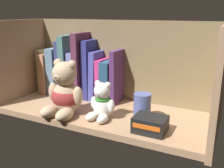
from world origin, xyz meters
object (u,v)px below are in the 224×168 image
book_11 (119,76)px  teddy_bear_larger (65,93)px  book_2 (59,70)px  book_4 (72,65)px  book_0 (47,70)px  book_10 (111,80)px  book_3 (66,67)px  small_product_box (150,124)px  teddy_bear_smaller (102,103)px  book_8 (97,75)px  book_7 (91,69)px  book_1 (53,72)px  book_6 (85,65)px  book_5 (79,73)px  book_9 (104,79)px  pillar_candle (142,107)px

book_11 → teddy_bear_larger: (-10.24, -18.88, -2.61)cm
book_2 → book_4: 7.00cm
book_0 → book_10: (30.27, 0.00, -1.06)cm
book_3 → small_product_box: size_ratio=2.40×
teddy_bear_smaller → book_0: bearing=154.4°
book_3 → book_8: 14.58cm
book_0 → book_3: 10.04cm
book_7 → book_10: book_7 is taller
teddy_bear_larger → book_3: bearing=124.9°
book_0 → small_product_box: (51.73, -19.02, -6.50)cm
book_4 → book_11: size_ratio=1.23×
book_1 → book_6: 16.47cm
book_0 → book_2: size_ratio=0.95×
book_1 → small_product_box: 52.78cm
book_7 → small_product_box: bearing=-32.2°
book_2 → book_8: size_ratio=1.01×
book_3 → book_7: book_7 is taller
book_4 → book_10: book_4 is taller
book_5 → book_8: 8.52cm
book_7 → book_9: book_7 is taller
book_0 → book_2: bearing=0.0°
book_8 → teddy_bear_larger: (-1.31, -18.88, -2.10)cm
book_10 → book_6: bearing=-180.0°
book_0 → pillar_candle: size_ratio=2.10×
book_2 → teddy_bear_smaller: size_ratio=1.55×
book_2 → book_9: book_2 is taller
book_1 → book_7: 18.97cm
pillar_candle → teddy_bear_larger: bearing=-164.0°
book_2 → book_8: 17.98cm
book_3 → book_5: 6.30cm
book_8 → book_1: bearing=-180.0°
book_9 → book_11: (6.26, -0.00, 1.88)cm
book_3 → book_4: (3.01, -0.00, 1.13)cm
book_9 → small_product_box: bearing=-37.6°
book_4 → book_6: (5.89, 0.00, 0.58)cm
book_5 → teddy_bear_larger: (7.19, -18.88, -1.72)cm
book_6 → book_8: 6.49cm
book_0 → book_10: bearing=0.0°
book_11 → teddy_bear_larger: 21.64cm
book_7 → small_product_box: book_7 is taller
book_9 → book_2: bearing=-180.0°
book_3 → book_8: book_3 is taller
book_5 → book_11: book_11 is taller
book_4 → book_6: size_ratio=0.95×
book_9 → teddy_bear_larger: teddy_bear_larger is taller
book_0 → book_6: (18.74, -0.00, 3.70)cm
book_3 → teddy_bear_smaller: bearing=-33.5°
book_2 → teddy_bear_larger: bearing=-48.6°
teddy_bear_larger → book_10: bearing=69.0°
book_8 → pillar_candle: (22.48, -12.05, -5.00)cm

